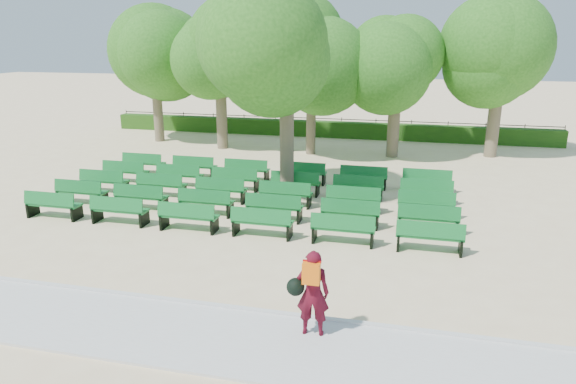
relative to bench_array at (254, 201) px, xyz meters
name	(u,v)px	position (x,y,z in m)	size (l,w,h in m)	color
ground	(252,212)	(0.21, -0.92, -0.09)	(120.00, 120.00, 0.00)	beige
paving	(142,328)	(0.21, -8.32, -0.06)	(30.00, 2.20, 0.06)	silver
curb	(168,300)	(0.21, -7.17, -0.04)	(30.00, 0.12, 0.10)	silver
hedge	(323,129)	(0.21, 13.08, 0.36)	(26.00, 0.70, 0.90)	#244F14
fence	(324,135)	(0.21, 13.48, -0.09)	(26.00, 0.10, 1.02)	black
tree_line	(310,151)	(0.21, 9.08, -0.09)	(21.80, 6.80, 7.04)	#30721E
bench_array	(254,201)	(0.00, 0.00, 0.00)	(1.83, 0.70, 1.13)	#136F2C
tree_among	(287,60)	(0.94, 0.98, 4.76)	(4.87, 4.87, 7.07)	brown
person	(311,292)	(3.54, -7.74, 0.87)	(0.83, 0.51, 1.74)	#4C0A18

